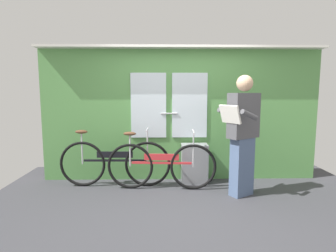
{
  "coord_description": "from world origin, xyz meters",
  "views": [
    {
      "loc": [
        -0.32,
        -3.59,
        1.54
      ],
      "look_at": [
        -0.23,
        0.55,
        1.01
      ],
      "focal_mm": 29.28,
      "sensor_mm": 36.0,
      "label": 1
    }
  ],
  "objects_px": {
    "bicycle_near_door": "(115,163)",
    "passenger_reading_newspaper": "(243,133)",
    "bicycle_leaning_behind": "(161,165)",
    "trash_bin_by_wall": "(194,163)"
  },
  "relations": [
    {
      "from": "bicycle_near_door",
      "to": "passenger_reading_newspaper",
      "type": "height_order",
      "value": "passenger_reading_newspaper"
    },
    {
      "from": "bicycle_leaning_behind",
      "to": "trash_bin_by_wall",
      "type": "bearing_deg",
      "value": 32.1
    },
    {
      "from": "bicycle_leaning_behind",
      "to": "bicycle_near_door",
      "type": "bearing_deg",
      "value": 172.84
    },
    {
      "from": "bicycle_leaning_behind",
      "to": "passenger_reading_newspaper",
      "type": "xyz_separation_m",
      "value": [
        1.19,
        -0.28,
        0.55
      ]
    },
    {
      "from": "bicycle_leaning_behind",
      "to": "passenger_reading_newspaper",
      "type": "distance_m",
      "value": 1.34
    },
    {
      "from": "bicycle_near_door",
      "to": "trash_bin_by_wall",
      "type": "height_order",
      "value": "bicycle_near_door"
    },
    {
      "from": "passenger_reading_newspaper",
      "to": "trash_bin_by_wall",
      "type": "bearing_deg",
      "value": -75.1
    },
    {
      "from": "bicycle_leaning_behind",
      "to": "trash_bin_by_wall",
      "type": "xyz_separation_m",
      "value": [
        0.56,
        0.3,
        -0.06
      ]
    },
    {
      "from": "passenger_reading_newspaper",
      "to": "trash_bin_by_wall",
      "type": "distance_m",
      "value": 1.05
    },
    {
      "from": "trash_bin_by_wall",
      "to": "bicycle_leaning_behind",
      "type": "bearing_deg",
      "value": -151.61
    }
  ]
}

